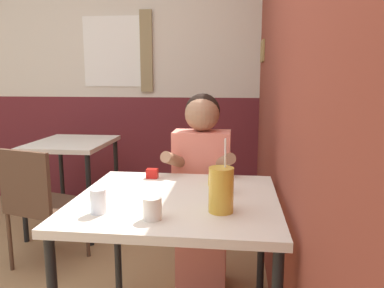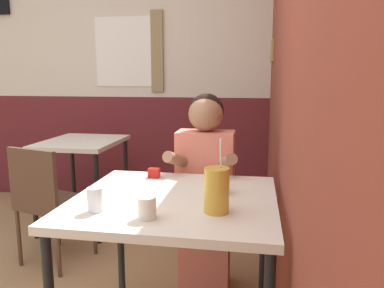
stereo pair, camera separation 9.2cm
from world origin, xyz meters
name	(u,v)px [view 1 (the left image)]	position (x,y,z in m)	size (l,w,h in m)	color
brick_wall_right	(276,69)	(1.22, 1.19, 1.35)	(0.08, 4.39, 2.70)	brown
back_wall	(139,72)	(-0.01, 2.42, 1.36)	(5.38, 0.09, 2.70)	beige
main_table	(177,213)	(0.71, 0.27, 0.69)	(0.91, 0.84, 0.77)	beige
background_table	(72,153)	(-0.41, 1.65, 0.66)	(0.62, 0.74, 0.77)	beige
chair_near_window	(39,200)	(-0.33, 0.94, 0.49)	(0.49, 0.49, 0.84)	#4C3323
person_seated	(202,187)	(0.77, 0.86, 0.64)	(0.42, 0.41, 1.21)	#EA7F6B
cocktail_pitcher	(221,190)	(0.92, 0.11, 0.86)	(0.10, 0.10, 0.30)	gold
glass_near_pitcher	(98,201)	(0.43, 0.04, 0.82)	(0.06, 0.06, 0.10)	silver
glass_center	(222,184)	(0.91, 0.36, 0.81)	(0.07, 0.07, 0.09)	silver
glass_far_side	(152,208)	(0.66, 0.00, 0.81)	(0.07, 0.07, 0.09)	silver
condiment_ketchup	(152,173)	(0.53, 0.58, 0.79)	(0.06, 0.04, 0.05)	#B7140F
condiment_mustard	(214,180)	(0.87, 0.49, 0.79)	(0.06, 0.04, 0.05)	yellow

